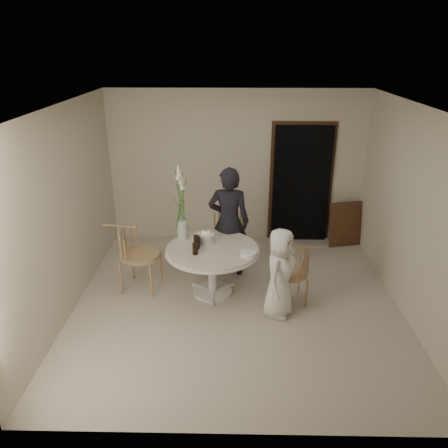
{
  "coord_description": "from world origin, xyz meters",
  "views": [
    {
      "loc": [
        -0.07,
        -5.27,
        3.41
      ],
      "look_at": [
        -0.19,
        0.3,
        1.07
      ],
      "focal_mm": 35.0,
      "sensor_mm": 36.0,
      "label": 1
    }
  ],
  "objects_px": {
    "chair_far": "(229,226)",
    "flower_vase": "(182,208)",
    "chair_left": "(130,248)",
    "girl": "(229,222)",
    "boy": "(280,273)",
    "birthday_cake": "(205,238)",
    "chair_right": "(299,266)",
    "table": "(212,255)"
  },
  "relations": [
    {
      "from": "chair_far",
      "to": "flower_vase",
      "type": "xyz_separation_m",
      "value": [
        -0.68,
        -0.75,
        0.59
      ]
    },
    {
      "from": "chair_far",
      "to": "chair_right",
      "type": "xyz_separation_m",
      "value": [
        0.98,
        -1.25,
        -0.07
      ]
    },
    {
      "from": "chair_left",
      "to": "boy",
      "type": "bearing_deg",
      "value": -97.99
    },
    {
      "from": "table",
      "to": "birthday_cake",
      "type": "distance_m",
      "value": 0.28
    },
    {
      "from": "table",
      "to": "chair_right",
      "type": "xyz_separation_m",
      "value": [
        1.21,
        -0.18,
        -0.07
      ]
    },
    {
      "from": "table",
      "to": "chair_left",
      "type": "bearing_deg",
      "value": 172.6
    },
    {
      "from": "chair_right",
      "to": "chair_left",
      "type": "bearing_deg",
      "value": -105.18
    },
    {
      "from": "chair_far",
      "to": "flower_vase",
      "type": "relative_size",
      "value": 0.83
    },
    {
      "from": "boy",
      "to": "girl",
      "type": "bearing_deg",
      "value": 56.62
    },
    {
      "from": "chair_left",
      "to": "chair_right",
      "type": "bearing_deg",
      "value": -88.32
    },
    {
      "from": "boy",
      "to": "birthday_cake",
      "type": "distance_m",
      "value": 1.25
    },
    {
      "from": "table",
      "to": "girl",
      "type": "relative_size",
      "value": 0.77
    },
    {
      "from": "chair_far",
      "to": "flower_vase",
      "type": "bearing_deg",
      "value": -119.77
    },
    {
      "from": "chair_far",
      "to": "flower_vase",
      "type": "height_order",
      "value": "flower_vase"
    },
    {
      "from": "girl",
      "to": "flower_vase",
      "type": "bearing_deg",
      "value": 30.91
    },
    {
      "from": "chair_left",
      "to": "chair_far",
      "type": "bearing_deg",
      "value": -47.73
    },
    {
      "from": "table",
      "to": "birthday_cake",
      "type": "xyz_separation_m",
      "value": [
        -0.11,
        0.2,
        0.17
      ]
    },
    {
      "from": "chair_left",
      "to": "flower_vase",
      "type": "relative_size",
      "value": 0.88
    },
    {
      "from": "boy",
      "to": "birthday_cake",
      "type": "bearing_deg",
      "value": 80.97
    },
    {
      "from": "chair_right",
      "to": "table",
      "type": "bearing_deg",
      "value": -105.65
    },
    {
      "from": "boy",
      "to": "flower_vase",
      "type": "distance_m",
      "value": 1.69
    },
    {
      "from": "chair_far",
      "to": "chair_right",
      "type": "bearing_deg",
      "value": -39.67
    },
    {
      "from": "girl",
      "to": "birthday_cake",
      "type": "bearing_deg",
      "value": 58.3
    },
    {
      "from": "chair_far",
      "to": "chair_left",
      "type": "bearing_deg",
      "value": -135.18
    },
    {
      "from": "boy",
      "to": "chair_left",
      "type": "bearing_deg",
      "value": 98.36
    },
    {
      "from": "table",
      "to": "flower_vase",
      "type": "height_order",
      "value": "flower_vase"
    },
    {
      "from": "birthday_cake",
      "to": "flower_vase",
      "type": "height_order",
      "value": "flower_vase"
    },
    {
      "from": "boy",
      "to": "birthday_cake",
      "type": "relative_size",
      "value": 4.94
    },
    {
      "from": "boy",
      "to": "flower_vase",
      "type": "height_order",
      "value": "flower_vase"
    },
    {
      "from": "chair_left",
      "to": "birthday_cake",
      "type": "relative_size",
      "value": 3.98
    },
    {
      "from": "chair_left",
      "to": "boy",
      "type": "relative_size",
      "value": 0.81
    },
    {
      "from": "boy",
      "to": "table",
      "type": "bearing_deg",
      "value": 86.56
    },
    {
      "from": "chair_right",
      "to": "birthday_cake",
      "type": "relative_size",
      "value": 3.34
    },
    {
      "from": "chair_left",
      "to": "girl",
      "type": "distance_m",
      "value": 1.52
    },
    {
      "from": "girl",
      "to": "chair_left",
      "type": "bearing_deg",
      "value": 24.28
    },
    {
      "from": "chair_far",
      "to": "girl",
      "type": "height_order",
      "value": "girl"
    },
    {
      "from": "table",
      "to": "chair_right",
      "type": "bearing_deg",
      "value": -8.34
    },
    {
      "from": "table",
      "to": "chair_far",
      "type": "height_order",
      "value": "chair_far"
    },
    {
      "from": "chair_right",
      "to": "boy",
      "type": "xyz_separation_m",
      "value": [
        -0.3,
        -0.33,
        0.08
      ]
    },
    {
      "from": "table",
      "to": "boy",
      "type": "xyz_separation_m",
      "value": [
        0.91,
        -0.51,
        0.0
      ]
    },
    {
      "from": "table",
      "to": "chair_far",
      "type": "xyz_separation_m",
      "value": [
        0.22,
        1.07,
        -0.01
      ]
    },
    {
      "from": "birthday_cake",
      "to": "flower_vase",
      "type": "bearing_deg",
      "value": 161.1
    }
  ]
}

